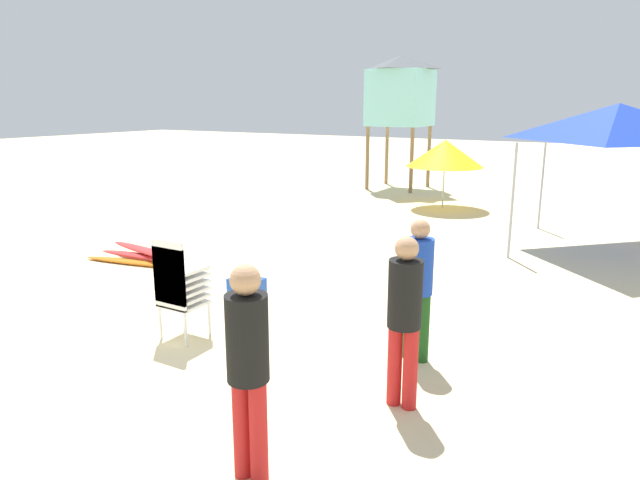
{
  "coord_description": "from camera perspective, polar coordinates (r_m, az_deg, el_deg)",
  "views": [
    {
      "loc": [
        4.81,
        -3.62,
        2.87
      ],
      "look_at": [
        1.11,
        2.63,
        1.11
      ],
      "focal_mm": 32.18,
      "sensor_mm": 36.0,
      "label": 1
    }
  ],
  "objects": [
    {
      "name": "lifeguard_near_right",
      "position": [
        4.37,
        -7.19,
        -11.74
      ],
      "size": [
        0.32,
        0.32,
        1.74
      ],
      "color": "red",
      "rests_on": "ground"
    },
    {
      "name": "popup_canopy",
      "position": [
        12.3,
        27.49,
        10.36
      ],
      "size": [
        3.02,
        3.02,
        2.84
      ],
      "color": "#B2B2B7",
      "rests_on": "ground"
    },
    {
      "name": "lifeguard_near_left",
      "position": [
        5.43,
        8.4,
        -7.03
      ],
      "size": [
        0.32,
        0.32,
        1.69
      ],
      "color": "red",
      "rests_on": "ground"
    },
    {
      "name": "cooler_box",
      "position": [
        8.31,
        -7.28,
        -5.18
      ],
      "size": [
        0.47,
        0.33,
        0.41
      ],
      "primitive_type": "cube",
      "color": "blue",
      "rests_on": "ground"
    },
    {
      "name": "beach_umbrella_left",
      "position": [
        16.02,
        12.33,
        8.42
      ],
      "size": [
        2.07,
        2.07,
        1.86
      ],
      "color": "beige",
      "rests_on": "ground"
    },
    {
      "name": "stacked_plastic_chairs",
      "position": [
        7.15,
        -14.03,
        -4.09
      ],
      "size": [
        0.48,
        0.48,
        1.29
      ],
      "color": "white",
      "rests_on": "ground"
    },
    {
      "name": "lifeguard_near_center",
      "position": [
        6.44,
        9.74,
        -4.05
      ],
      "size": [
        0.32,
        0.32,
        1.63
      ],
      "color": "#194C19",
      "rests_on": "ground"
    },
    {
      "name": "ground",
      "position": [
        6.67,
        -20.67,
        -12.8
      ],
      "size": [
        80.0,
        80.0,
        0.0
      ],
      "primitive_type": "plane",
      "color": "beige"
    },
    {
      "name": "lifeguard_tower",
      "position": [
        19.53,
        8.02,
        14.47
      ],
      "size": [
        1.98,
        1.98,
        4.32
      ],
      "color": "olive",
      "rests_on": "ground"
    },
    {
      "name": "surfboard_pile",
      "position": [
        10.84,
        -16.77,
        -1.66
      ],
      "size": [
        2.55,
        0.91,
        0.24
      ],
      "color": "orange",
      "rests_on": "ground"
    }
  ]
}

